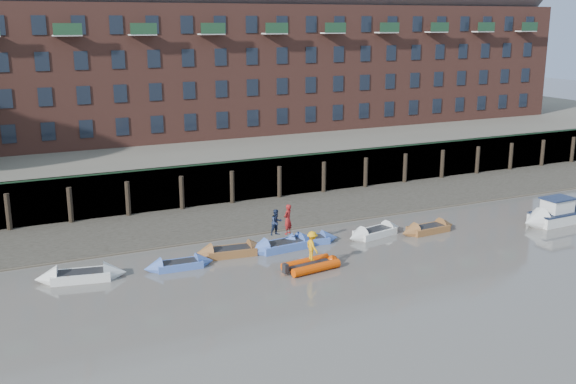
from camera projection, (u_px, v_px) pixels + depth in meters
ground at (424, 303)px, 33.79m from camera, size 220.00×220.00×0.00m
foreshore at (276, 213)px, 49.54m from camera, size 110.00×8.00×0.50m
mud_band at (296, 225)px, 46.57m from camera, size 110.00×1.60×0.10m
river_wall at (253, 180)px, 52.98m from camera, size 110.00×1.23×3.30m
bank_terrace at (199, 150)px, 64.89m from camera, size 110.00×28.00×3.20m
apartment_terrace at (192, 31)px, 62.97m from camera, size 80.60×15.56×20.98m
rowboat_0 at (81, 276)px, 36.75m from camera, size 5.03×2.31×1.41m
rowboat_1 at (179, 265)px, 38.50m from camera, size 4.10×1.40×1.17m
rowboat_2 at (231, 252)px, 40.61m from camera, size 4.77×1.84×1.35m
rowboat_3 at (283, 245)px, 41.66m from camera, size 4.95×1.79×1.41m
rowboat_4 at (308, 240)px, 42.75m from camera, size 4.18×1.64×1.18m
rowboat_5 at (375, 232)px, 44.29m from camera, size 4.63×2.16×1.30m
rowboat_6 at (428, 229)px, 45.04m from camera, size 4.44×1.55×1.27m
rib_tender at (313, 265)px, 38.38m from camera, size 3.46×1.98×0.59m
motor_launch at (551, 216)px, 46.75m from camera, size 5.73×2.11×2.33m
person_rower_a at (288, 219)px, 41.43m from camera, size 0.82×0.76×1.88m
person_rower_b at (276, 222)px, 41.22m from camera, size 0.90×0.75×1.64m
person_rib_crew at (312, 246)px, 38.08m from camera, size 0.64×1.10×1.70m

